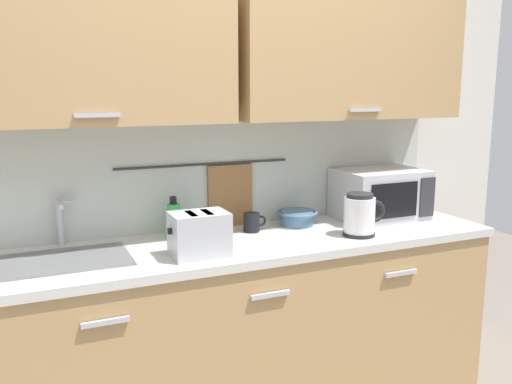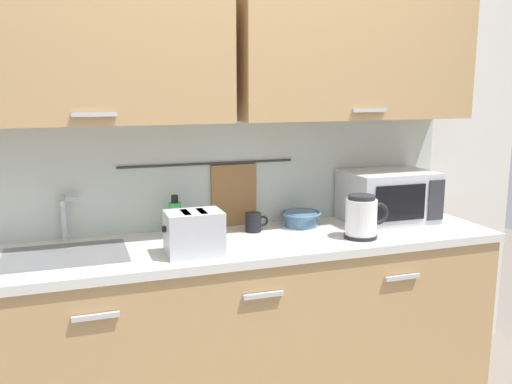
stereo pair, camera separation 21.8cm
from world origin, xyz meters
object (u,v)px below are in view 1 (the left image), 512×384
Objects in this scene: microwave at (380,194)px; mixing_bowl at (297,217)px; electric_kettle at (360,215)px; mug_by_kettle at (252,222)px; mug_near_sink at (199,229)px; dish_soap_bottle at (174,219)px; toaster at (199,234)px.

microwave is 2.15× the size of mixing_bowl.
electric_kettle reaches higher than mixing_bowl.
electric_kettle is at bearing -58.26° from mixing_bowl.
microwave is at bearing -5.05° from mixing_bowl.
microwave reaches higher than mug_by_kettle.
dish_soap_bottle is at bearing 139.47° from mug_near_sink.
mug_by_kettle is at bearing 37.59° from toaster.
electric_kettle is 1.89× the size of mug_near_sink.
toaster is at bearing -154.28° from mixing_bowl.
electric_kettle is 1.89× the size of mug_by_kettle.
mixing_bowl is at bearing -4.17° from dish_soap_bottle.
electric_kettle is at bearing -22.64° from dish_soap_bottle.
microwave is at bearing -1.55° from mug_by_kettle.
electric_kettle is 0.89× the size of toaster.
toaster is (0.02, -0.35, 0.01)m from dish_soap_bottle.
dish_soap_bottle reaches higher than mug_near_sink.
electric_kettle is 0.90m from dish_soap_bottle.
electric_kettle reaches higher than toaster.
dish_soap_bottle reaches higher than mug_by_kettle.
dish_soap_bottle is at bearing 157.36° from electric_kettle.
toaster is (-1.12, -0.26, -0.04)m from microwave.
mug_near_sink is at bearing -176.21° from mixing_bowl.
mug_by_kettle is at bearing 178.45° from microwave.
mug_near_sink and mug_by_kettle have the same top height.
microwave is at bearing -4.55° from dish_soap_bottle.
mug_near_sink is 0.47× the size of toaster.
toaster reaches higher than mixing_bowl.
mixing_bowl is at bearing 121.74° from electric_kettle.
mug_near_sink is at bearing 72.98° from toaster.
toaster is 0.46m from mug_by_kettle.
mug_near_sink is 0.28m from mug_by_kettle.
mug_near_sink is at bearing 160.26° from electric_kettle.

